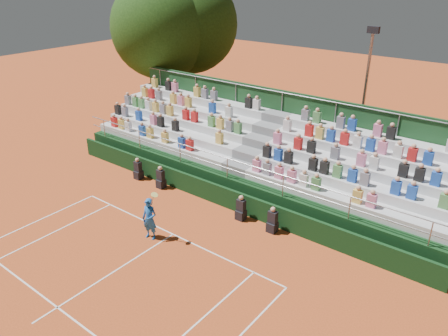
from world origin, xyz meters
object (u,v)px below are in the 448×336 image
Objects in this scene: tree_west at (161,28)px; floodlight_mast at (366,86)px; tennis_player at (150,219)px; tree_east at (189,24)px.

tree_west is 1.32× the size of floodlight_mast.
tree_west reaches higher than tennis_player.
tree_west reaches higher than floodlight_mast.
tree_east is at bearing 176.72° from floodlight_mast.
tree_west is at bearing 132.33° from tennis_player.
tree_east is (-9.85, 13.59, 5.66)m from tennis_player.
tree_east reaches higher than floodlight_mast.
tennis_player is 0.30× the size of floodlight_mast.
tennis_player is at bearing -47.67° from tree_west.
tennis_player is at bearing -54.06° from tree_east.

